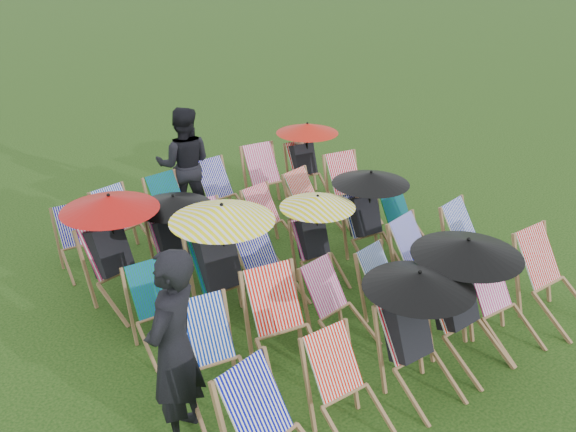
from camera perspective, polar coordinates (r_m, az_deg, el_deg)
ground at (r=8.33m, az=1.16°, el=-6.72°), size 100.00×100.00×0.00m
deckchair_1 at (r=6.06m, az=5.61°, el=-15.27°), size 0.64×0.87×0.92m
deckchair_2 at (r=6.50m, az=11.55°, el=-10.09°), size 1.10×1.14×1.30m
deckchair_3 at (r=7.05m, az=15.62°, el=-7.16°), size 1.16×1.20×1.38m
deckchair_4 at (r=7.58m, az=18.77°, el=-7.67°), size 0.66×0.87×0.91m
deckchair_5 at (r=8.21m, az=22.76°, el=-5.23°), size 0.71×0.97×1.02m
deckchair_6 at (r=6.39m, az=-6.50°, el=-12.64°), size 0.80×1.00×0.97m
deckchair_7 at (r=6.75m, az=-0.18°, el=-9.86°), size 0.85×1.05×1.02m
deckchair_8 at (r=7.23m, az=4.65°, el=-8.07°), size 0.68×0.88×0.88m
deckchair_9 at (r=7.67m, az=9.26°, el=-6.38°), size 0.67×0.85×0.85m
deckchair_10 at (r=8.18m, az=12.31°, el=-4.03°), size 0.80×1.00×0.98m
deckchair_11 at (r=8.83m, az=16.44°, el=-2.33°), size 0.77×0.97×0.96m
deckchair_12 at (r=7.26m, az=-11.18°, el=-8.32°), size 0.65×0.86×0.89m
deckchair_13 at (r=7.44m, az=-5.60°, el=-4.21°), size 1.22×1.27×1.44m
deckchair_14 at (r=7.93m, az=-1.74°, el=-4.38°), size 0.73×0.96×0.98m
deckchair_15 at (r=8.32m, az=2.71°, el=-1.96°), size 0.98×1.04×1.16m
deckchair_16 at (r=8.89m, az=7.35°, el=0.05°), size 1.06×1.13×1.26m
deckchair_17 at (r=9.47m, az=10.26°, el=-0.23°), size 0.60×0.80×0.83m
deckchair_18 at (r=8.04m, az=-14.98°, el=-2.86°), size 1.18×1.28×1.40m
deckchair_19 at (r=8.37m, az=-9.87°, el=-2.03°), size 1.01×1.04×1.19m
deckchair_20 at (r=8.78m, az=-6.54°, el=-1.91°), size 0.65×0.85×0.87m
deckchair_21 at (r=9.19m, az=-1.33°, el=-0.45°), size 0.67×0.87×0.88m
deckchair_22 at (r=9.74m, az=2.33°, el=1.11°), size 0.74×0.92×0.90m
deckchair_23 at (r=10.20m, az=5.76°, el=2.38°), size 0.81×1.01×0.98m
deckchair_24 at (r=9.09m, az=-17.96°, el=-2.19°), size 0.63×0.82×0.84m
deckchair_25 at (r=9.28m, az=-14.14°, el=-0.79°), size 0.76×0.95×0.93m
deckchair_26 at (r=9.62m, az=-9.87°, el=0.52°), size 0.69×0.90×0.93m
deckchair_27 at (r=10.09m, az=-5.69°, el=1.99°), size 0.67×0.90×0.94m
deckchair_28 at (r=10.53m, az=-1.66°, el=3.25°), size 0.78×1.00×0.99m
deckchair_29 at (r=10.99m, az=1.75°, el=5.11°), size 1.06×1.13×1.25m
person_left at (r=5.78m, az=-10.12°, el=-11.56°), size 0.84×0.77×1.92m
person_rear at (r=10.11m, az=-9.21°, el=4.53°), size 1.12×1.07×1.83m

